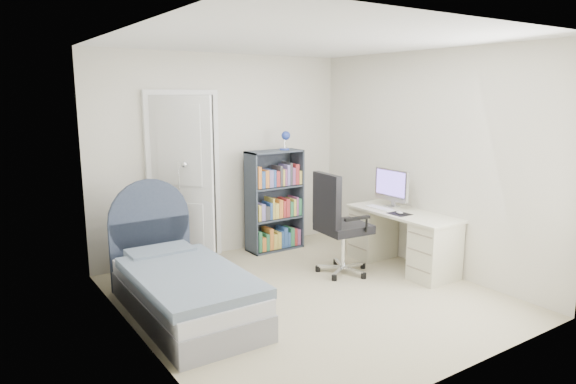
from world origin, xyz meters
TOP-DOWN VIEW (x-y plane):
  - room_shell at (0.00, 0.00)m, footprint 3.50×3.70m
  - door at (-0.66, 1.56)m, footprint 0.92×0.69m
  - bed at (-1.21, 0.33)m, footprint 0.91×1.88m
  - nightstand at (-1.09, 1.49)m, footprint 0.38×0.38m
  - floor_lamp at (-0.76, 1.36)m, footprint 0.18×0.18m
  - bookcase at (0.60, 1.53)m, footprint 0.73×0.31m
  - desk at (1.43, 0.09)m, footprint 0.55×1.38m
  - office_chair at (0.64, 0.33)m, footprint 0.61×0.62m

SIDE VIEW (x-z plane):
  - bed at x=-1.21m, z-range -0.31..0.83m
  - nightstand at x=-1.09m, z-range 0.09..0.65m
  - desk at x=1.43m, z-range -0.20..0.93m
  - floor_lamp at x=-0.76m, z-range -0.12..1.16m
  - bookcase at x=0.60m, z-range -0.17..1.37m
  - office_chair at x=0.64m, z-range 0.06..1.22m
  - door at x=-0.66m, z-range 0.00..2.06m
  - room_shell at x=0.00m, z-range -0.05..2.55m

